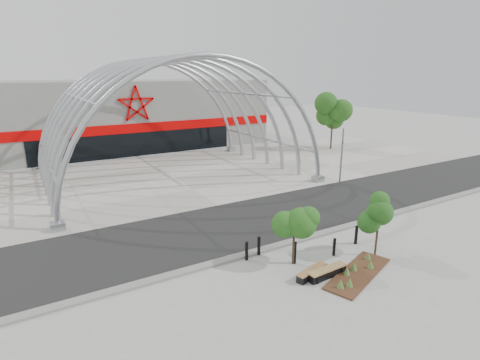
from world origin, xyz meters
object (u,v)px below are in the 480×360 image
Objects in this scene: signal_pole at (341,157)px; street_tree_1 at (379,213)px; street_tree_0 at (295,216)px; bench_0 at (312,273)px; bollard_2 at (295,253)px; bench_1 at (327,273)px.

signal_pole is 1.51× the size of street_tree_1.
bench_0 is (-0.01, -1.37, -2.27)m from street_tree_0.
bollard_2 is (-11.23, -8.28, -1.91)m from signal_pole.
bench_0 is 0.91× the size of bench_1.
bench_0 is at bearing -90.49° from street_tree_0.
bench_1 is at bearing -173.93° from street_tree_1.
street_tree_1 is at bearing -18.07° from street_tree_0.
signal_pole reaches higher than bollard_2.
signal_pole is 1.38× the size of street_tree_0.
street_tree_0 is 3.10× the size of bollard_2.
street_tree_1 is 1.64× the size of bench_0.
signal_pole is 2.48× the size of bench_0.
bench_1 is 1.90× the size of bollard_2.
bollard_2 is (-4.08, 1.38, -1.69)m from street_tree_1.
signal_pole is 14.88m from bench_1.
signal_pole reaches higher than bench_0.
bollard_2 is (-0.48, 1.77, 0.34)m from bench_1.
bench_1 is 1.86m from bollard_2.
bench_0 is (-4.19, -0.01, -2.05)m from street_tree_1.
street_tree_0 is 1.91m from bollard_2.
street_tree_1 is at bearing -126.49° from signal_pole.
street_tree_0 is 2.91m from bench_1.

